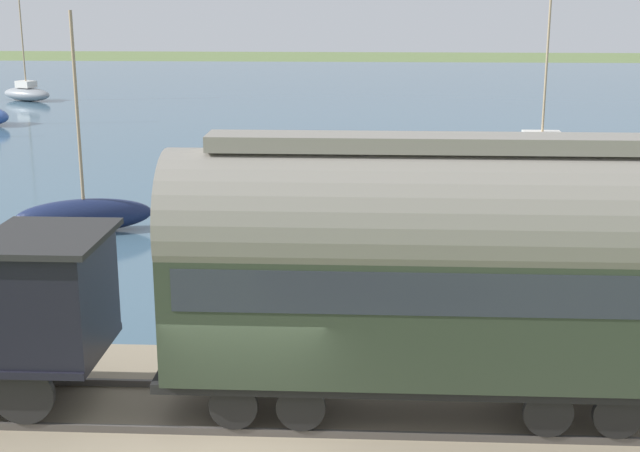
{
  "coord_description": "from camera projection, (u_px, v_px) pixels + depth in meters",
  "views": [
    {
      "loc": [
        -12.38,
        -1.79,
        7.25
      ],
      "look_at": [
        8.7,
        -0.71,
        1.69
      ],
      "focal_mm": 50.0,
      "sensor_mm": 36.0,
      "label": 1
    }
  ],
  "objects": [
    {
      "name": "rail_embankment",
      "position": [
        253.0,
        427.0,
        14.7
      ],
      "size": [
        5.44,
        56.0,
        0.7
      ],
      "color": "gray",
      "rests_on": "ground"
    },
    {
      "name": "sailboat_navy",
      "position": [
        84.0,
        214.0,
        27.57
      ],
      "size": [
        2.28,
        4.27,
        6.73
      ],
      "rotation": [
        0.0,
        0.0,
        0.31
      ],
      "color": "#192347",
      "rests_on": "harbor_water"
    },
    {
      "name": "harbor_water",
      "position": [
        337.0,
        110.0,
        56.32
      ],
      "size": [
        80.0,
        80.0,
        0.01
      ],
      "color": "#426075",
      "rests_on": "ground"
    },
    {
      "name": "rowboat_far_out",
      "position": [
        5.0,
        297.0,
        21.09
      ],
      "size": [
        1.29,
        2.62,
        0.47
      ],
      "rotation": [
        0.0,
        0.0,
        0.09
      ],
      "color": "silver",
      "rests_on": "harbor_water"
    },
    {
      "name": "passenger_coach",
      "position": [
        424.0,
        264.0,
        13.84
      ],
      "size": [
        2.3,
        8.34,
        4.48
      ],
      "color": "black",
      "rests_on": "rail_embankment"
    },
    {
      "name": "rowboat_mid_harbor",
      "position": [
        613.0,
        338.0,
        18.75
      ],
      "size": [
        1.19,
        2.95,
        0.35
      ],
      "rotation": [
        0.0,
        0.0,
        -0.12
      ],
      "color": "silver",
      "rests_on": "harbor_water"
    },
    {
      "name": "rowboat_near_shore",
      "position": [
        480.0,
        295.0,
        21.22
      ],
      "size": [
        2.56,
        2.31,
        0.51
      ],
      "rotation": [
        0.0,
        0.0,
        -0.89
      ],
      "color": "#B7B2A3",
      "rests_on": "harbor_water"
    },
    {
      "name": "rowboat_off_pier",
      "position": [
        378.0,
        239.0,
        26.0
      ],
      "size": [
        2.2,
        2.4,
        0.49
      ],
      "rotation": [
        0.0,
        0.0,
        -0.68
      ],
      "color": "#B7B2A3",
      "rests_on": "harbor_water"
    },
    {
      "name": "sailboat_teal",
      "position": [
        541.0,
        152.0,
        38.01
      ],
      "size": [
        1.92,
        5.33,
        8.41
      ],
      "rotation": [
        0.0,
        0.0,
        -0.03
      ],
      "color": "#1E707A",
      "rests_on": "harbor_water"
    },
    {
      "name": "sailboat_gray",
      "position": [
        27.0,
        93.0,
        60.97
      ],
      "size": [
        3.14,
        4.27,
        7.79
      ],
      "rotation": [
        0.0,
        0.0,
        -0.46
      ],
      "color": "gray",
      "rests_on": "harbor_water"
    }
  ]
}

